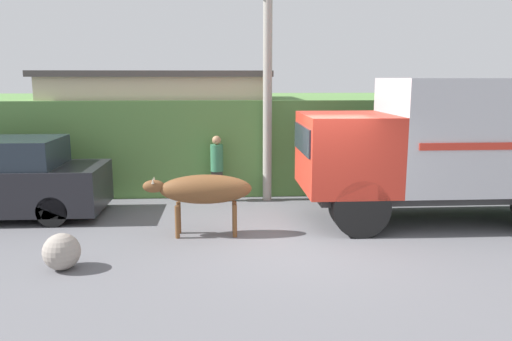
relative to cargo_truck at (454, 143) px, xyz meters
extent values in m
plane|color=slate|center=(-3.29, -1.32, -1.74)|extent=(60.00, 60.00, 0.00)
cube|color=#568442|center=(-3.29, 5.74, -0.46)|extent=(32.00, 6.39, 2.55)
cube|color=#C6B793|center=(-6.80, 4.01, -0.16)|extent=(6.00, 2.40, 3.15)
cube|color=#4C4742|center=(-6.80, 4.01, 1.49)|extent=(6.30, 2.70, 0.16)
cube|color=#2D2D2D|center=(-0.20, 0.04, -1.07)|extent=(5.67, 1.84, 0.18)
cube|color=red|center=(-2.35, 0.04, -0.17)|extent=(1.85, 2.30, 1.61)
cube|color=#232D38|center=(-3.30, 0.04, 0.12)|extent=(0.04, 1.95, 0.56)
cube|color=#BCBCC1|center=(0.73, 0.04, 0.20)|extent=(4.32, 2.30, 2.36)
cylinder|color=black|center=(-2.26, -0.86, -1.16)|extent=(1.16, 0.51, 1.16)
ellipsoid|color=brown|center=(-5.32, -0.67, -0.79)|extent=(1.83, 0.58, 0.58)
ellipsoid|color=brown|center=(-6.35, -0.67, -0.72)|extent=(0.43, 0.25, 0.25)
cone|color=#B7AD93|center=(-6.35, -0.77, -0.59)|extent=(0.06, 0.06, 0.11)
cone|color=#B7AD93|center=(-6.35, -0.57, -0.59)|extent=(0.06, 0.06, 0.11)
cylinder|color=brown|center=(-5.89, -0.83, -1.41)|extent=(0.09, 0.09, 0.66)
cylinder|color=brown|center=(-5.89, -0.51, -1.41)|extent=(0.09, 0.09, 0.66)
cylinder|color=brown|center=(-4.76, -0.83, -1.41)|extent=(0.09, 0.09, 0.66)
cylinder|color=brown|center=(-4.76, -0.51, -1.41)|extent=(0.09, 0.09, 0.66)
cube|color=#232D38|center=(-9.96, 0.99, -0.26)|extent=(2.60, 1.73, 0.63)
cylinder|color=black|center=(-8.61, 0.20, -1.41)|extent=(0.66, 0.30, 0.66)
cube|color=#38332D|center=(-5.14, 2.17, -1.35)|extent=(0.29, 0.20, 0.78)
cylinder|color=#33724C|center=(-5.14, 2.17, -0.62)|extent=(0.35, 0.35, 0.68)
sphere|color=#A87A56|center=(-5.14, 2.17, -0.16)|extent=(0.22, 0.22, 0.22)
cylinder|color=#9E998E|center=(-3.85, 2.19, 1.27)|extent=(0.23, 0.23, 6.03)
sphere|color=gray|center=(-7.65, -2.35, -1.43)|extent=(0.61, 0.61, 0.61)
camera|label=1|loc=(-4.95, -10.38, 1.39)|focal=35.00mm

